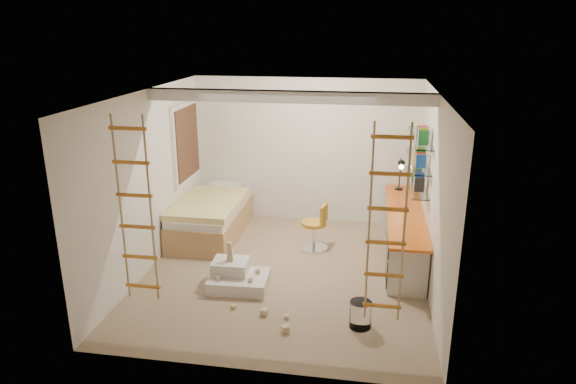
% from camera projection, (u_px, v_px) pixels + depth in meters
% --- Properties ---
extents(floor, '(4.50, 4.50, 0.00)m').
position_uv_depth(floor, '(285.00, 273.00, 7.50)').
color(floor, '#927E5E').
rests_on(floor, ground).
extents(ceiling_beam, '(4.00, 0.18, 0.16)m').
position_uv_depth(ceiling_beam, '(288.00, 97.00, 7.00)').
color(ceiling_beam, white).
rests_on(ceiling_beam, ceiling).
extents(window_frame, '(0.06, 1.15, 1.35)m').
position_uv_depth(window_frame, '(185.00, 142.00, 8.73)').
color(window_frame, white).
rests_on(window_frame, wall_left).
extents(window_blind, '(0.02, 1.00, 1.20)m').
position_uv_depth(window_blind, '(188.00, 143.00, 8.73)').
color(window_blind, '#4C2D1E').
rests_on(window_blind, window_frame).
extents(rope_ladder_left, '(0.41, 0.04, 2.13)m').
position_uv_depth(rope_ladder_left, '(136.00, 211.00, 5.60)').
color(rope_ladder_left, orange).
rests_on(rope_ladder_left, ceiling).
extents(rope_ladder_right, '(0.41, 0.04, 2.13)m').
position_uv_depth(rope_ladder_right, '(387.00, 226.00, 5.18)').
color(rope_ladder_right, '#BC7C20').
rests_on(rope_ladder_right, ceiling).
extents(waste_bin, '(0.27, 0.27, 0.33)m').
position_uv_depth(waste_bin, '(360.00, 314.00, 6.11)').
color(waste_bin, white).
rests_on(waste_bin, floor).
extents(desk, '(0.56, 2.80, 0.75)m').
position_uv_depth(desk, '(403.00, 232.00, 7.92)').
color(desk, orange).
rests_on(desk, floor).
extents(shelves, '(0.25, 1.80, 0.71)m').
position_uv_depth(shelves, '(418.00, 160.00, 7.81)').
color(shelves, white).
rests_on(shelves, wall_right).
extents(bed, '(1.02, 2.00, 0.69)m').
position_uv_depth(bed, '(212.00, 217.00, 8.78)').
color(bed, '#AD7F51').
rests_on(bed, floor).
extents(task_lamp, '(0.14, 0.36, 0.57)m').
position_uv_depth(task_lamp, '(401.00, 170.00, 8.60)').
color(task_lamp, black).
rests_on(task_lamp, desk).
extents(swivel_chair, '(0.54, 0.54, 0.77)m').
position_uv_depth(swivel_chair, '(315.00, 233.00, 8.20)').
color(swivel_chair, orange).
rests_on(swivel_chair, floor).
extents(play_platform, '(0.82, 0.66, 0.35)m').
position_uv_depth(play_platform, '(237.00, 277.00, 7.08)').
color(play_platform, silver).
rests_on(play_platform, floor).
extents(toy_blocks, '(1.12, 1.16, 0.62)m').
position_uv_depth(toy_blocks, '(247.00, 282.00, 6.73)').
color(toy_blocks, '#CCB284').
rests_on(toy_blocks, floor).
extents(books, '(0.14, 0.70, 0.92)m').
position_uv_depth(books, '(418.00, 154.00, 7.78)').
color(books, '#262626').
rests_on(books, shelves).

